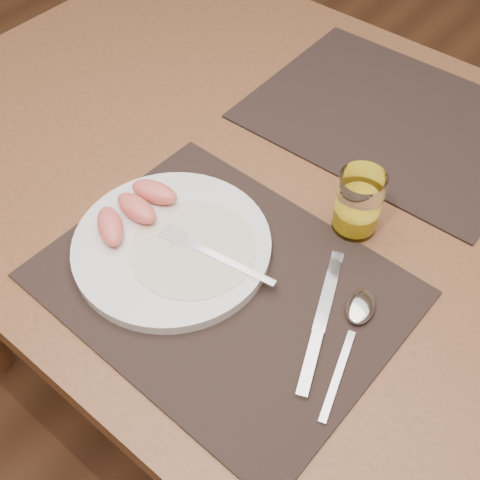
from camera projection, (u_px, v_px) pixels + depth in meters
The scene contains 11 objects.
ground at pixel (280, 400), 1.48m from camera, with size 5.00×5.00×0.00m, color brown.
table at pixel (302, 222), 0.97m from camera, with size 1.40×0.90×0.75m.
placemat_near at pixel (223, 284), 0.79m from camera, with size 0.45×0.35×0.00m, color black.
placemat_far at pixel (392, 118), 1.01m from camera, with size 0.45×0.35×0.00m, color black.
plate at pixel (172, 246), 0.82m from camera, with size 0.27×0.27×0.02m, color white.
plate_dressing at pixel (193, 248), 0.80m from camera, with size 0.17×0.17×0.00m.
fork at pixel (207, 252), 0.80m from camera, with size 0.18×0.04×0.00m.
knife at pixel (318, 331), 0.74m from camera, with size 0.10×0.21×0.01m.
spoon at pixel (357, 316), 0.75m from camera, with size 0.08×0.19×0.01m.
juice_glass at pixel (358, 205), 0.82m from camera, with size 0.06×0.06×0.10m.
grapefruit_wedges at pixel (134, 208), 0.83m from camera, with size 0.08×0.14×0.03m.
Camera 1 is at (0.33, -0.56, 1.39)m, focal length 45.00 mm.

